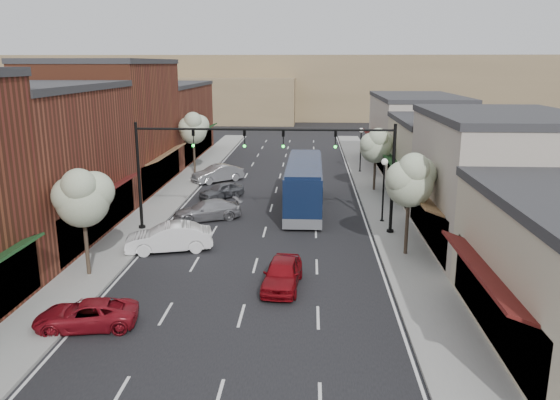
# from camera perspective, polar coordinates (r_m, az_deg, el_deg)

# --- Properties ---
(ground) EXTENTS (160.00, 160.00, 0.00)m
(ground) POSITION_cam_1_polar(r_m,az_deg,el_deg) (27.67, -3.02, -8.34)
(ground) COLOR black
(ground) RESTS_ON ground
(sidewalk_left) EXTENTS (2.80, 73.00, 0.15)m
(sidewalk_left) POSITION_cam_1_polar(r_m,az_deg,el_deg) (46.54, -10.89, 0.84)
(sidewalk_left) COLOR gray
(sidewalk_left) RESTS_ON ground
(sidewalk_right) EXTENTS (2.80, 73.00, 0.15)m
(sidewalk_right) POSITION_cam_1_polar(r_m,az_deg,el_deg) (45.49, 10.11, 0.57)
(sidewalk_right) COLOR gray
(sidewalk_right) RESTS_ON ground
(curb_left) EXTENTS (0.25, 73.00, 0.17)m
(curb_left) POSITION_cam_1_polar(r_m,az_deg,el_deg) (46.22, -9.21, 0.82)
(curb_left) COLOR gray
(curb_left) RESTS_ON ground
(curb_right) EXTENTS (0.25, 73.00, 0.17)m
(curb_right) POSITION_cam_1_polar(r_m,az_deg,el_deg) (45.34, 8.35, 0.60)
(curb_right) COLOR gray
(curb_right) RESTS_ON ground
(bldg_left_midnear) EXTENTS (10.14, 14.10, 9.40)m
(bldg_left_midnear) POSITION_cam_1_polar(r_m,az_deg,el_deg) (36.26, -25.03, 3.41)
(bldg_left_midnear) COLOR brown
(bldg_left_midnear) RESTS_ON ground
(bldg_left_midfar) EXTENTS (10.14, 14.10, 10.90)m
(bldg_left_midfar) POSITION_cam_1_polar(r_m,az_deg,el_deg) (48.81, -17.48, 7.41)
(bldg_left_midfar) COLOR brown
(bldg_left_midfar) RESTS_ON ground
(bldg_left_far) EXTENTS (10.14, 18.10, 8.40)m
(bldg_left_far) POSITION_cam_1_polar(r_m,az_deg,el_deg) (64.07, -12.40, 8.06)
(bldg_left_far) COLOR brown
(bldg_left_far) RESTS_ON ground
(bldg_right_midnear) EXTENTS (9.14, 12.10, 7.90)m
(bldg_right_midnear) POSITION_cam_1_polar(r_m,az_deg,el_deg) (33.89, 21.82, 1.78)
(bldg_right_midnear) COLOR #A69A8E
(bldg_right_midnear) RESTS_ON ground
(bldg_right_midfar) EXTENTS (9.14, 12.10, 6.40)m
(bldg_right_midfar) POSITION_cam_1_polar(r_m,az_deg,el_deg) (45.35, 17.03, 4.12)
(bldg_right_midfar) COLOR #B6AD91
(bldg_right_midfar) RESTS_ON ground
(bldg_right_far) EXTENTS (9.14, 16.10, 7.40)m
(bldg_right_far) POSITION_cam_1_polar(r_m,az_deg,el_deg) (58.84, 13.92, 6.97)
(bldg_right_far) COLOR #A69A8E
(bldg_right_far) RESTS_ON ground
(hill_far) EXTENTS (120.00, 30.00, 12.00)m
(hill_far) POSITION_cam_1_polar(r_m,az_deg,el_deg) (115.54, 1.83, 11.85)
(hill_far) COLOR #7A6647
(hill_far) RESTS_ON ground
(hill_near) EXTENTS (50.00, 20.00, 8.00)m
(hill_near) POSITION_cam_1_polar(r_m,az_deg,el_deg) (107.31, -12.04, 10.31)
(hill_near) COLOR #7A6647
(hill_near) RESTS_ON ground
(signal_mast_right) EXTENTS (8.22, 0.46, 7.00)m
(signal_mast_right) POSITION_cam_1_polar(r_m,az_deg,el_deg) (34.05, 7.81, 3.94)
(signal_mast_right) COLOR black
(signal_mast_right) RESTS_ON ground
(signal_mast_left) EXTENTS (8.22, 0.46, 7.00)m
(signal_mast_left) POSITION_cam_1_polar(r_m,az_deg,el_deg) (34.99, -10.91, 4.09)
(signal_mast_left) COLOR black
(signal_mast_left) RESTS_ON ground
(tree_right_near) EXTENTS (2.85, 2.65, 5.95)m
(tree_right_near) POSITION_cam_1_polar(r_m,az_deg,el_deg) (30.48, 13.50, 2.16)
(tree_right_near) COLOR #47382B
(tree_right_near) RESTS_ON ground
(tree_right_far) EXTENTS (2.85, 2.65, 5.43)m
(tree_right_far) POSITION_cam_1_polar(r_m,az_deg,el_deg) (46.16, 10.04, 5.72)
(tree_right_far) COLOR #47382B
(tree_right_far) RESTS_ON ground
(tree_left_near) EXTENTS (2.85, 2.65, 5.69)m
(tree_left_near) POSITION_cam_1_polar(r_m,az_deg,el_deg) (28.41, -19.94, 0.36)
(tree_left_near) COLOR #47382B
(tree_left_near) RESTS_ON ground
(tree_left_far) EXTENTS (2.85, 2.65, 6.13)m
(tree_left_far) POSITION_cam_1_polar(r_m,az_deg,el_deg) (52.89, -9.03, 7.48)
(tree_left_far) COLOR #47382B
(tree_left_far) RESTS_ON ground
(lamp_post_near) EXTENTS (0.44, 0.44, 4.44)m
(lamp_post_near) POSITION_cam_1_polar(r_m,az_deg,el_deg) (37.03, 10.80, 2.09)
(lamp_post_near) COLOR black
(lamp_post_near) RESTS_ON ground
(lamp_post_far) EXTENTS (0.44, 0.44, 4.44)m
(lamp_post_far) POSITION_cam_1_polar(r_m,az_deg,el_deg) (54.17, 8.45, 5.95)
(lamp_post_far) COLOR black
(lamp_post_far) RESTS_ON ground
(coach_bus) EXTENTS (2.66, 11.74, 3.59)m
(coach_bus) POSITION_cam_1_polar(r_m,az_deg,el_deg) (40.25, 2.54, 1.63)
(coach_bus) COLOR #0D1A37
(coach_bus) RESTS_ON ground
(red_hatchback) EXTENTS (2.04, 4.35, 1.44)m
(red_hatchback) POSITION_cam_1_polar(r_m,az_deg,el_deg) (26.49, 0.24, -7.69)
(red_hatchback) COLOR maroon
(red_hatchback) RESTS_ON ground
(parked_car_a) EXTENTS (4.41, 2.59, 1.15)m
(parked_car_a) POSITION_cam_1_polar(r_m,az_deg,el_deg) (24.11, -19.62, -11.23)
(parked_car_a) COLOR maroon
(parked_car_a) RESTS_ON ground
(parked_car_b) EXTENTS (5.20, 2.95, 1.62)m
(parked_car_b) POSITION_cam_1_polar(r_m,az_deg,el_deg) (32.07, -11.54, -3.87)
(parked_car_b) COLOR white
(parked_car_b) RESTS_ON ground
(parked_car_c) EXTENTS (5.08, 3.64, 1.37)m
(parked_car_c) POSITION_cam_1_polar(r_m,az_deg,el_deg) (38.02, -7.62, -1.07)
(parked_car_c) COLOR gray
(parked_car_c) RESTS_ON ground
(parked_car_d) EXTENTS (3.76, 3.75, 1.29)m
(parked_car_d) POSITION_cam_1_polar(r_m,az_deg,el_deg) (43.97, -6.12, 1.01)
(parked_car_d) COLOR #4F5055
(parked_car_d) RESTS_ON ground
(parked_car_e) EXTENTS (4.69, 4.32, 1.56)m
(parked_car_e) POSITION_cam_1_polar(r_m,az_deg,el_deg) (50.07, -6.52, 2.76)
(parked_car_e) COLOR #97979C
(parked_car_e) RESTS_ON ground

